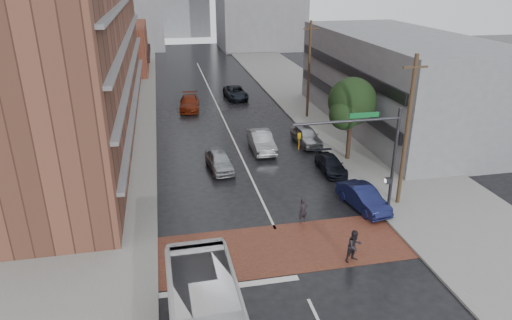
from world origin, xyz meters
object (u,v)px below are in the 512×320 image
suv_travel (236,92)px  car_parked_near (363,198)px  car_travel_c (189,103)px  car_travel_b (261,141)px  car_parked_mid (331,164)px  pedestrian_a (303,211)px  car_travel_a (219,161)px  car_parked_far (306,135)px  pedestrian_b (354,246)px

suv_travel → car_parked_near: car_parked_near is taller
car_travel_c → car_travel_b: bearing=-64.1°
car_parked_near → car_parked_mid: 6.06m
pedestrian_a → suv_travel: bearing=75.7°
car_travel_b → car_travel_a: bearing=-140.2°
pedestrian_a → car_parked_far: 14.10m
car_travel_c → car_parked_near: 27.38m
car_parked_mid → suv_travel: bearing=99.0°
car_travel_a → suv_travel: (4.78, 21.25, -0.02)m
suv_travel → car_parked_mid: size_ratio=1.28×
car_travel_c → car_parked_near: size_ratio=1.17×
car_travel_c → car_travel_a: bearing=-80.9°
pedestrian_a → car_parked_mid: size_ratio=0.40×
pedestrian_b → car_travel_a: bearing=94.8°
pedestrian_a → car_parked_far: (4.43, 13.38, -0.04)m
pedestrian_a → car_travel_a: (-4.00, 9.18, -0.08)m
car_parked_near → car_parked_mid: car_parked_near is taller
suv_travel → pedestrian_a: bearing=-93.8°
car_travel_b → suv_travel: bearing=87.8°
suv_travel → car_parked_near: bearing=-85.2°
car_travel_a → pedestrian_b: bearing=-73.4°
suv_travel → car_travel_c: bearing=-149.7°
car_travel_b → car_parked_mid: size_ratio=1.24×
car_travel_c → car_parked_mid: (9.55, -19.61, -0.16)m
car_travel_b → suv_travel: car_travel_b is taller
car_travel_c → suv_travel: 7.00m
pedestrian_a → pedestrian_b: pedestrian_b is taller
pedestrian_b → car_parked_far: (2.96, 17.86, -0.14)m
pedestrian_b → car_travel_b: (-1.36, 17.08, -0.09)m
pedestrian_a → car_travel_b: car_travel_b is taller
car_parked_far → suv_travel: bearing=98.8°
car_travel_c → car_parked_far: bearing=-48.8°
pedestrian_a → car_parked_near: bearing=-0.1°
car_parked_mid → car_travel_a: bearing=166.0°
pedestrian_b → car_travel_c: 31.83m
car_parked_near → car_parked_mid: (0.00, 6.06, -0.14)m
car_parked_far → car_parked_mid: bearing=-93.3°
pedestrian_b → car_parked_far: 18.10m
pedestrian_a → car_parked_near: 4.54m
pedestrian_a → suv_travel: pedestrian_a is taller
car_travel_a → car_parked_far: bearing=21.3°
pedestrian_a → car_parked_far: size_ratio=0.36×
car_parked_mid → car_travel_b: bearing=128.1°
car_parked_near → car_parked_far: 12.38m
car_travel_a → car_travel_c: size_ratio=0.84×
car_parked_far → car_travel_c: bearing=122.4°
pedestrian_b → car_travel_a: 14.71m
pedestrian_a → car_travel_a: 10.02m
car_travel_b → car_parked_near: bearing=-69.6°
car_travel_c → car_parked_near: bearing=-64.1°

